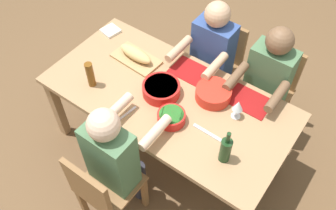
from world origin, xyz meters
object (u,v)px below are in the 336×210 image
diner_near_left (266,82)px  wine_glass (238,106)px  dining_table (168,102)px  chair_near_center (218,61)px  serving_bowl_pasta (213,93)px  chair_near_left (270,86)px  napkin_stack (111,31)px  bread_loaf (136,54)px  chair_far_center (102,189)px  serving_bowl_fruit (161,89)px  wine_bottle (226,150)px  diner_near_center (210,55)px  diner_far_center (115,155)px  serving_bowl_greens (171,117)px  cutting_board (136,59)px  beer_bottle (90,75)px

diner_near_left → wine_glass: 0.51m
dining_table → chair_near_center: 0.82m
chair_near_center → serving_bowl_pasta: (-0.28, 0.61, 0.31)m
dining_table → wine_glass: (-0.51, -0.13, 0.19)m
chair_near_left → napkin_stack: bearing=19.6°
diner_near_left → bread_loaf: diner_near_left is taller
chair_far_center → bread_loaf: bearing=-65.1°
chair_far_center → serving_bowl_pasta: chair_far_center is taller
serving_bowl_pasta → serving_bowl_fruit: bearing=29.4°
serving_bowl_fruit → wine_bottle: (-0.68, 0.22, 0.06)m
chair_near_left → serving_bowl_pasta: size_ratio=3.15×
diner_near_center → diner_far_center: bearing=90.0°
dining_table → serving_bowl_greens: bearing=131.8°
napkin_stack → chair_far_center: bearing=127.7°
serving_bowl_greens → bread_loaf: size_ratio=0.63×
chair_near_left → wine_bottle: 1.09m
chair_near_left → cutting_board: 1.19m
chair_far_center → chair_near_center: (-0.00, -1.59, 0.00)m
diner_near_center → wine_bottle: bearing=126.6°
chair_near_left → diner_near_left: 0.28m
chair_far_center → wine_glass: size_ratio=5.12×
chair_near_center → serving_bowl_greens: size_ratio=4.20×
chair_far_center → diner_near_left: (-0.53, -1.41, 0.21)m
beer_bottle → chair_near_left: bearing=-135.7°
serving_bowl_greens → napkin_stack: (1.01, -0.48, -0.03)m
wine_bottle → wine_glass: bearing=-73.0°
cutting_board → napkin_stack: 0.43m
serving_bowl_pasta → cutting_board: bearing=1.7°
wine_glass → diner_near_center: bearing=-43.2°
beer_bottle → napkin_stack: beer_bottle is taller
chair_near_center → diner_near_left: diner_near_left is taller
chair_near_center → bread_loaf: (0.44, 0.63, 0.32)m
chair_far_center → serving_bowl_greens: bearing=-104.2°
serving_bowl_fruit → serving_bowl_greens: bearing=142.0°
diner_near_left → dining_table: bearing=49.4°
chair_near_left → wine_bottle: size_ratio=2.93×
diner_near_center → serving_bowl_greens: (-0.16, 0.79, 0.09)m
chair_far_center → napkin_stack: 1.42m
serving_bowl_greens → napkin_stack: bearing=-25.6°
chair_near_left → beer_bottle: beer_bottle is taller
dining_table → bread_loaf: 0.50m
diner_near_left → serving_bowl_fruit: size_ratio=4.18×
diner_far_center → wine_bottle: 0.75m
beer_bottle → wine_glass: (-1.06, -0.38, 0.01)m
serving_bowl_fruit → napkin_stack: (0.79, -0.31, -0.04)m
dining_table → napkin_stack: 0.91m
bread_loaf → serving_bowl_pasta: bearing=-178.3°
serving_bowl_pasta → beer_bottle: 0.94m
diner_far_center → serving_bowl_pasta: diner_far_center is taller
diner_near_center → serving_bowl_pasta: (-0.28, 0.43, 0.10)m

